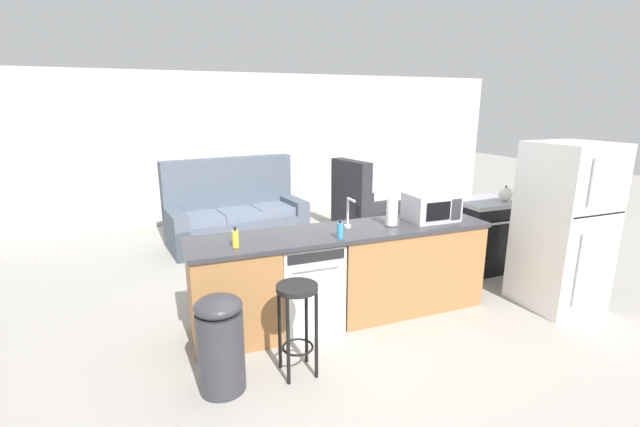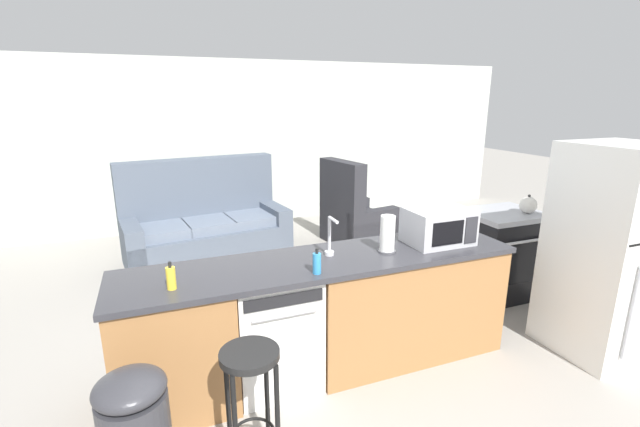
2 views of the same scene
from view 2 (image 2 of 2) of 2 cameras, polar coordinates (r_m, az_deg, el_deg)
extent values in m
plane|color=gray|center=(3.49, -1.81, -20.28)|extent=(24.00, 24.00, 0.00)
cube|color=beige|center=(7.03, -11.25, 9.01)|extent=(10.00, 0.06, 2.60)
cube|color=#9E6B3D|center=(3.12, -18.80, -16.45)|extent=(0.75, 0.62, 0.86)
cube|color=#9E6B3D|center=(3.59, 10.91, -11.52)|extent=(1.55, 0.62, 0.86)
cube|color=#333338|center=(3.11, 0.67, -6.39)|extent=(2.94, 0.66, 0.04)
cube|color=#3F2A18|center=(3.51, 0.63, -19.24)|extent=(2.86, 0.56, 0.08)
cube|color=white|center=(3.20, -6.24, -15.00)|extent=(0.58, 0.58, 0.84)
cube|color=black|center=(2.78, -4.81, -11.49)|extent=(0.52, 0.01, 0.08)
cylinder|color=#B2B2B7|center=(2.81, -4.68, -13.44)|extent=(0.44, 0.02, 0.02)
cube|color=black|center=(4.88, 22.81, -5.17)|extent=(0.76, 0.64, 0.85)
cube|color=black|center=(4.66, 25.62, -5.90)|extent=(0.53, 0.01, 0.43)
cylinder|color=silver|center=(4.57, 26.17, -3.30)|extent=(0.61, 0.03, 0.03)
cube|color=#A8AAB2|center=(4.75, 23.36, -0.07)|extent=(0.76, 0.64, 0.05)
torus|color=black|center=(4.54, 22.96, -0.45)|extent=(0.16, 0.16, 0.01)
torus|color=black|center=(4.78, 25.91, -0.03)|extent=(0.16, 0.16, 0.01)
torus|color=black|center=(4.72, 20.83, 0.33)|extent=(0.16, 0.16, 0.01)
torus|color=black|center=(4.95, 23.78, 0.69)|extent=(0.16, 0.16, 0.01)
cube|color=white|center=(4.09, 34.06, -4.19)|extent=(0.72, 0.70, 1.70)
cylinder|color=#B2B2B7|center=(3.86, 36.12, -10.75)|extent=(0.02, 0.02, 0.74)
cube|color=#B7B7BC|center=(3.52, 15.48, -1.62)|extent=(0.50, 0.36, 0.28)
cube|color=black|center=(3.36, 16.72, -2.54)|extent=(0.27, 0.01, 0.18)
cube|color=#2D2D33|center=(3.49, 19.51, -2.10)|extent=(0.11, 0.01, 0.21)
cylinder|color=silver|center=(3.17, 1.25, -5.30)|extent=(0.07, 0.07, 0.03)
cylinder|color=silver|center=(3.12, 1.26, -2.81)|extent=(0.02, 0.02, 0.26)
cylinder|color=silver|center=(3.02, 1.78, -0.85)|extent=(0.02, 0.14, 0.02)
cylinder|color=#4C4C51|center=(3.28, 8.89, -4.95)|extent=(0.14, 0.14, 0.01)
cylinder|color=white|center=(3.23, 8.99, -2.61)|extent=(0.11, 0.11, 0.27)
cylinder|color=#338CCC|center=(2.83, -0.50, -6.70)|extent=(0.06, 0.06, 0.14)
cylinder|color=black|center=(2.80, -0.51, -5.03)|extent=(0.02, 0.02, 0.04)
cylinder|color=yellow|center=(2.76, -19.24, -8.15)|extent=(0.06, 0.06, 0.14)
cylinder|color=black|center=(2.73, -19.41, -6.46)|extent=(0.02, 0.02, 0.04)
sphere|color=silver|center=(4.76, 26.00, 1.02)|extent=(0.17, 0.17, 0.17)
sphere|color=black|center=(4.74, 26.14, 2.13)|extent=(0.03, 0.03, 0.03)
cone|color=silver|center=(4.82, 26.68, 1.30)|extent=(0.08, 0.04, 0.06)
cylinder|color=black|center=(2.39, -9.40, -18.10)|extent=(0.32, 0.32, 0.04)
cylinder|color=black|center=(2.55, -5.67, -25.99)|extent=(0.03, 0.03, 0.70)
cylinder|color=black|center=(2.69, -12.13, -23.80)|extent=(0.03, 0.03, 0.70)
cylinder|color=black|center=(2.72, -7.07, -23.02)|extent=(0.03, 0.03, 0.70)
ellipsoid|color=#333338|center=(2.41, -24.03, -20.48)|extent=(0.35, 0.35, 0.14)
cube|color=#515B6B|center=(5.70, -14.65, -3.86)|extent=(2.11, 1.17, 0.42)
cube|color=#515B6B|center=(5.89, -15.77, 0.99)|extent=(2.01, 0.52, 1.27)
cube|color=#515B6B|center=(5.53, -23.75, -4.18)|extent=(0.32, 0.92, 0.62)
cube|color=#515B6B|center=(5.95, -6.34, -1.65)|extent=(0.32, 0.92, 0.62)
cube|color=slate|center=(5.47, -20.25, -2.16)|extent=(0.64, 0.70, 0.12)
cube|color=slate|center=(5.58, -14.70, -1.39)|extent=(0.64, 0.70, 0.12)
cube|color=slate|center=(5.73, -9.40, -0.64)|extent=(0.64, 0.70, 0.12)
cube|color=#2D2D33|center=(6.20, 5.16, -1.97)|extent=(0.94, 0.98, 0.40)
cube|color=#2D2D33|center=(5.93, 2.92, 1.28)|extent=(0.35, 0.87, 1.20)
cube|color=#2D2D33|center=(5.92, 7.17, -2.11)|extent=(0.82, 0.30, 0.55)
cube|color=#2D2D33|center=(6.45, 3.35, -0.56)|extent=(0.82, 0.30, 0.55)
camera|label=1|loc=(1.02, -168.22, -13.58)|focal=24.00mm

